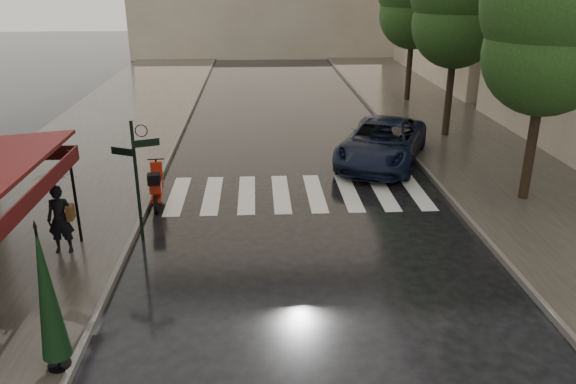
{
  "coord_description": "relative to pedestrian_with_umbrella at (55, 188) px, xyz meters",
  "views": [
    {
      "loc": [
        1.76,
        -10.04,
        6.3
      ],
      "look_at": [
        2.47,
        2.54,
        1.4
      ],
      "focal_mm": 35.0,
      "sensor_mm": 36.0,
      "label": 1
    }
  ],
  "objects": [
    {
      "name": "tree_near",
      "position": [
        12.48,
        2.78,
        3.57
      ],
      "size": [
        3.8,
        3.8,
        7.99
      ],
      "color": "black",
      "rests_on": "sidewalk_far"
    },
    {
      "name": "crosswalk",
      "position": [
        5.85,
        3.78,
        -1.74
      ],
      "size": [
        7.85,
        3.2,
        0.01
      ],
      "color": "silver",
      "rests_on": "ground"
    },
    {
      "name": "parked_car",
      "position": [
        9.04,
        6.6,
        -0.98
      ],
      "size": [
        4.48,
        6.04,
        1.53
      ],
      "primitive_type": "imported",
      "rotation": [
        0.0,
        0.0,
        -0.4
      ],
      "color": "black",
      "rests_on": "ground"
    },
    {
      "name": "parasol_front",
      "position": [
        1.23,
        -4.3,
        -0.2
      ],
      "size": [
        0.48,
        0.48,
        2.65
      ],
      "color": "black",
      "rests_on": "sidewalk_near"
    },
    {
      "name": "sidewalk_far",
      "position": [
        13.13,
        9.78,
        -1.69
      ],
      "size": [
        5.5,
        60.0,
        0.12
      ],
      "primitive_type": "cube",
      "color": "#38332D",
      "rests_on": "ground"
    },
    {
      "name": "curb_far",
      "position": [
        10.33,
        9.78,
        -1.67
      ],
      "size": [
        0.12,
        60.0,
        0.16
      ],
      "primitive_type": "cube",
      "color": "#595651",
      "rests_on": "ground"
    },
    {
      "name": "ground",
      "position": [
        2.88,
        -2.22,
        -1.75
      ],
      "size": [
        120.0,
        120.0,
        0.0
      ],
      "primitive_type": "plane",
      "color": "black",
      "rests_on": "ground"
    },
    {
      "name": "scooter",
      "position": [
        1.69,
        3.09,
        -1.19
      ],
      "size": [
        0.56,
        1.83,
        1.2
      ],
      "rotation": [
        0.0,
        0.0,
        0.1
      ],
      "color": "black",
      "rests_on": "ground"
    },
    {
      "name": "sidewalk_near",
      "position": [
        -1.62,
        9.78,
        -1.69
      ],
      "size": [
        6.0,
        60.0,
        0.12
      ],
      "primitive_type": "cube",
      "color": "#38332D",
      "rests_on": "ground"
    },
    {
      "name": "signpost",
      "position": [
        1.69,
        0.78,
        0.09
      ],
      "size": [
        1.17,
        0.29,
        3.1
      ],
      "color": "black",
      "rests_on": "ground"
    },
    {
      "name": "pedestrian_with_umbrella",
      "position": [
        0.0,
        0.0,
        0.0
      ],
      "size": [
        1.02,
        1.04,
        2.45
      ],
      "rotation": [
        0.0,
        0.0,
        0.04
      ],
      "color": "black",
      "rests_on": "sidewalk_near"
    },
    {
      "name": "curb_near",
      "position": [
        1.43,
        9.78,
        -1.67
      ],
      "size": [
        0.12,
        60.0,
        0.16
      ],
      "primitive_type": "cube",
      "color": "#595651",
      "rests_on": "ground"
    }
  ]
}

